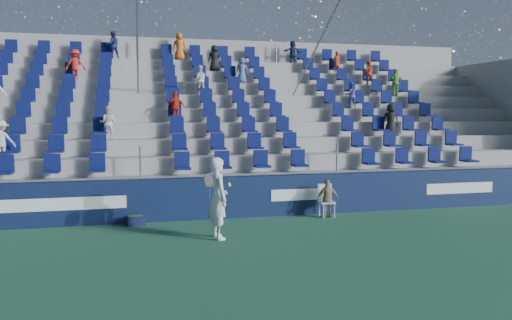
{
  "coord_description": "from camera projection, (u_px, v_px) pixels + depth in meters",
  "views": [
    {
      "loc": [
        -3.08,
        -10.92,
        3.06
      ],
      "look_at": [
        0.2,
        2.8,
        1.7
      ],
      "focal_mm": 35.0,
      "sensor_mm": 36.0,
      "label": 1
    }
  ],
  "objects": [
    {
      "name": "ball_bin",
      "position": [
        135.0,
        220.0,
        13.49
      ],
      "size": [
        0.55,
        0.44,
        0.27
      ],
      "color": "black",
      "rests_on": "ground"
    },
    {
      "name": "line_judge",
      "position": [
        328.0,
        198.0,
        14.47
      ],
      "size": [
        0.66,
        0.28,
        1.12
      ],
      "primitive_type": "imported",
      "rotation": [
        0.0,
        0.0,
        3.13
      ],
      "color": "tan",
      "rests_on": "ground"
    },
    {
      "name": "ground",
      "position": [
        276.0,
        244.0,
        11.58
      ],
      "size": [
        70.0,
        70.0,
        0.0
      ],
      "primitive_type": "plane",
      "color": "#296141",
      "rests_on": "ground"
    },
    {
      "name": "sponsor_wall",
      "position": [
        247.0,
        196.0,
        14.57
      ],
      "size": [
        24.0,
        0.32,
        1.2
      ],
      "color": "#111C3E",
      "rests_on": "ground"
    },
    {
      "name": "line_judge_chair",
      "position": [
        326.0,
        198.0,
        14.61
      ],
      "size": [
        0.46,
        0.47,
        0.95
      ],
      "color": "white",
      "rests_on": "ground"
    },
    {
      "name": "grandstand",
      "position": [
        218.0,
        136.0,
        19.35
      ],
      "size": [
        24.0,
        8.17,
        6.63
      ],
      "color": "#A1A19C",
      "rests_on": "ground"
    },
    {
      "name": "tennis_player",
      "position": [
        218.0,
        198.0,
        12.02
      ],
      "size": [
        0.69,
        0.79,
        1.98
      ],
      "color": "silver",
      "rests_on": "ground"
    }
  ]
}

